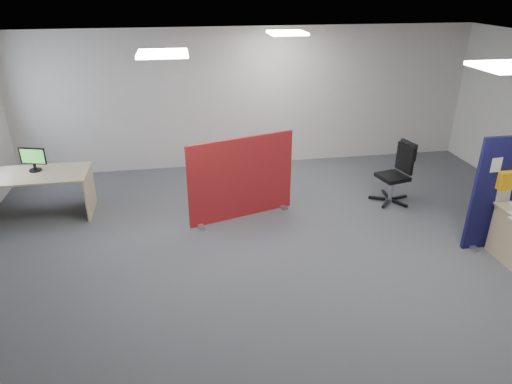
{
  "coord_description": "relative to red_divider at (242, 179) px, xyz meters",
  "views": [
    {
      "loc": [
        -1.33,
        -5.27,
        3.49
      ],
      "look_at": [
        -0.45,
        -0.04,
        1.0
      ],
      "focal_mm": 32.0,
      "sensor_mm": 36.0,
      "label": 1
    }
  ],
  "objects": [
    {
      "name": "floor",
      "position": [
        0.47,
        -1.2,
        -0.65
      ],
      "size": [
        9.0,
        9.0,
        0.0
      ],
      "primitive_type": "plane",
      "color": "#515459",
      "rests_on": "ground"
    },
    {
      "name": "ceiling",
      "position": [
        0.47,
        -1.2,
        2.05
      ],
      "size": [
        9.0,
        7.0,
        0.02
      ],
      "primitive_type": "cube",
      "color": "white",
      "rests_on": "wall_back"
    },
    {
      "name": "wall_back",
      "position": [
        0.47,
        2.3,
        0.7
      ],
      "size": [
        9.0,
        0.02,
        2.7
      ],
      "primitive_type": "cube",
      "color": "silver",
      "rests_on": "floor"
    },
    {
      "name": "wall_front",
      "position": [
        0.47,
        -4.7,
        0.7
      ],
      "size": [
        9.0,
        0.02,
        2.7
      ],
      "primitive_type": "cube",
      "color": "silver",
      "rests_on": "floor"
    },
    {
      "name": "ceiling_lights",
      "position": [
        0.81,
        -0.54,
        2.02
      ],
      "size": [
        4.1,
        4.1,
        0.04
      ],
      "color": "white",
      "rests_on": "ceiling"
    },
    {
      "name": "red_divider",
      "position": [
        0.0,
        0.0,
        0.0
      ],
      "size": [
        1.7,
        0.56,
        1.32
      ],
      "rotation": [
        0.0,
        0.0,
        0.3
      ],
      "color": "maroon",
      "rests_on": "floor"
    },
    {
      "name": "second_desk",
      "position": [
        -3.21,
        0.6,
        -0.1
      ],
      "size": [
        1.66,
        0.83,
        0.73
      ],
      "color": "tan",
      "rests_on": "floor"
    },
    {
      "name": "monitor_second",
      "position": [
        -3.2,
        0.68,
        0.29
      ],
      "size": [
        0.41,
        0.19,
        0.38
      ],
      "rotation": [
        0.0,
        0.0,
        -0.28
      ],
      "color": "black",
      "rests_on": "second_desk"
    },
    {
      "name": "office_chair",
      "position": [
        2.69,
        0.13,
        -0.07
      ],
      "size": [
        0.68,
        0.67,
        1.03
      ],
      "rotation": [
        0.0,
        0.0,
        0.22
      ],
      "color": "black",
      "rests_on": "floor"
    }
  ]
}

